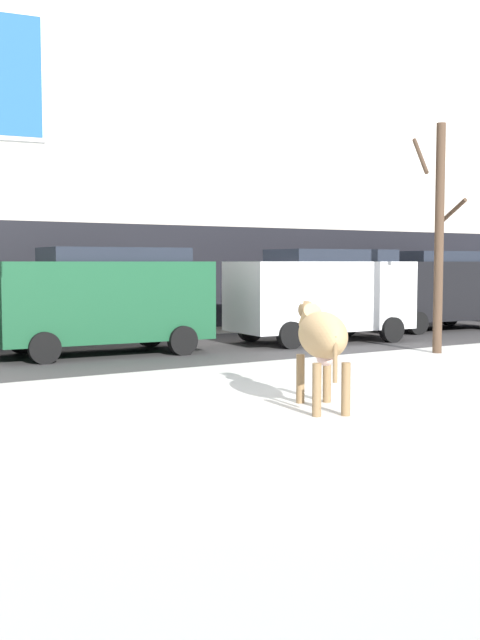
# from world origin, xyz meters

# --- Properties ---
(ground_plane) EXTENTS (120.00, 120.00, 0.00)m
(ground_plane) POSITION_xyz_m (0.00, 0.00, 0.00)
(ground_plane) COLOR silver
(road_strip) EXTENTS (60.00, 5.60, 0.01)m
(road_strip) POSITION_xyz_m (0.00, 7.66, 0.00)
(road_strip) COLOR #423F3F
(road_strip) RESTS_ON ground
(building_facade) EXTENTS (44.00, 6.10, 13.00)m
(building_facade) POSITION_xyz_m (0.00, 13.61, 6.48)
(building_facade) COLOR beige
(building_facade) RESTS_ON ground
(cow_tan) EXTENTS (1.17, 1.89, 1.54)m
(cow_tan) POSITION_xyz_m (0.14, 0.29, 0.99)
(cow_tan) COLOR tan
(cow_tan) RESTS_ON ground
(car_darkgreen_van) EXTENTS (4.72, 2.37, 2.32)m
(car_darkgreen_van) POSITION_xyz_m (0.02, 7.70, 1.24)
(car_darkgreen_van) COLOR #194C2D
(car_darkgreen_van) RESTS_ON ground
(car_white_van) EXTENTS (4.72, 2.37, 2.32)m
(car_white_van) POSITION_xyz_m (5.69, 7.21, 1.24)
(car_white_van) COLOR white
(car_white_van) RESTS_ON ground
(car_black_van) EXTENTS (4.72, 2.37, 2.32)m
(car_black_van) POSITION_xyz_m (10.73, 8.15, 1.24)
(car_black_van) COLOR black
(car_black_van) RESTS_ON ground
(bare_tree_right_lot) EXTENTS (1.16, 1.13, 5.02)m
(bare_tree_right_lot) POSITION_xyz_m (6.38, 4.01, 2.61)
(bare_tree_right_lot) COLOR #4C3828
(bare_tree_right_lot) RESTS_ON ground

